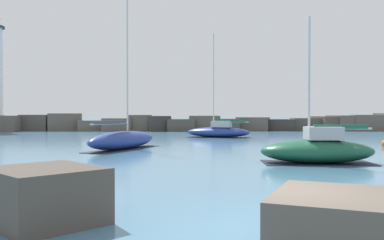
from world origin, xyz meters
TOP-DOWN VIEW (x-y plane):
  - ground_plane at (0.00, 0.00)m, footprint 600.00×600.00m
  - open_sea_beyond at (0.00, 111.89)m, footprint 400.00×116.00m
  - breakwater_jetty at (0.26, 51.94)m, footprint 66.52×7.20m
  - sailboat_moored_0 at (1.57, 35.09)m, footprint 6.97×4.12m
  - sailboat_moored_1 at (-6.28, 20.82)m, footprint 4.86×7.68m
  - sailboat_moored_4 at (4.65, 12.34)m, footprint 5.78×2.75m

SIDE VIEW (x-z plane):
  - ground_plane at x=0.00m, z-range 0.00..0.00m
  - open_sea_beyond at x=0.00m, z-range 0.00..0.01m
  - sailboat_moored_0 at x=1.57m, z-range -4.72..6.01m
  - sailboat_moored_1 at x=-6.28m, z-range -4.57..5.91m
  - sailboat_moored_4 at x=4.65m, z-range -2.99..4.35m
  - breakwater_jetty at x=0.26m, z-range -0.22..2.29m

